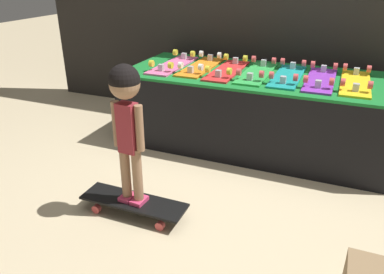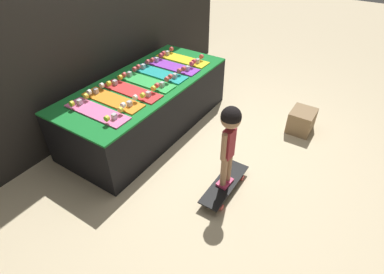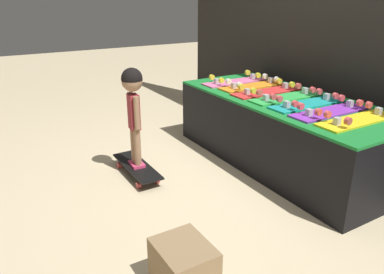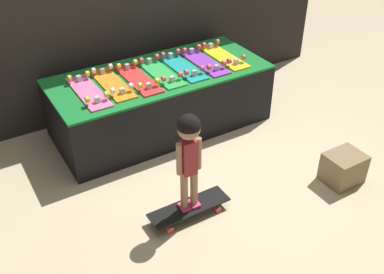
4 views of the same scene
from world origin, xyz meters
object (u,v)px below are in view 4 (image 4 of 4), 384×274
skateboard_yellow_on_rack (223,55)px  skateboard_pink_on_rack (88,91)px  skateboard_on_floor (189,208)px  skateboard_purple_on_rack (203,61)px  skateboard_orange_on_rack (112,83)px  skateboard_red_on_rack (138,78)px  skateboard_teal_on_rack (182,66)px  storage_box (343,168)px  skateboard_green_on_rack (160,72)px  child (189,145)px

skateboard_yellow_on_rack → skateboard_pink_on_rack: bearing=-179.5°
skateboard_pink_on_rack → skateboard_on_floor: bearing=-76.5°
skateboard_pink_on_rack → skateboard_purple_on_rack: same height
skateboard_orange_on_rack → skateboard_purple_on_rack: same height
skateboard_on_floor → skateboard_orange_on_rack: bearing=92.6°
skateboard_pink_on_rack → skateboard_red_on_rack: same height
skateboard_red_on_rack → skateboard_teal_on_rack: same height
skateboard_teal_on_rack → storage_box: bearing=-66.3°
skateboard_pink_on_rack → skateboard_orange_on_rack: same height
skateboard_orange_on_rack → skateboard_green_on_rack: same height
skateboard_yellow_on_rack → skateboard_on_floor: skateboard_yellow_on_rack is taller
skateboard_teal_on_rack → skateboard_on_floor: skateboard_teal_on_rack is taller
skateboard_orange_on_rack → skateboard_teal_on_rack: same height
skateboard_on_floor → child: (-0.00, 0.00, 0.59)m
skateboard_yellow_on_rack → skateboard_on_floor: 1.76m
child → storage_box: child is taller
skateboard_red_on_rack → skateboard_green_on_rack: 0.24m
skateboard_green_on_rack → storage_box: size_ratio=2.19×
skateboard_red_on_rack → skateboard_orange_on_rack: bearing=172.1°
storage_box → skateboard_on_floor: bearing=167.1°
skateboard_on_floor → skateboard_red_on_rack: bearing=81.6°
skateboard_orange_on_rack → skateboard_red_on_rack: 0.24m
skateboard_pink_on_rack → skateboard_red_on_rack: (0.48, -0.00, 0.00)m
skateboard_purple_on_rack → storage_box: (0.44, -1.53, -0.48)m
skateboard_pink_on_rack → skateboard_teal_on_rack: bearing=0.7°
skateboard_green_on_rack → skateboard_purple_on_rack: size_ratio=1.00×
skateboard_purple_on_rack → skateboard_teal_on_rack: bearing=177.1°
skateboard_yellow_on_rack → skateboard_red_on_rack: bearing=-179.3°
skateboard_orange_on_rack → skateboard_yellow_on_rack: size_ratio=1.00×
skateboard_purple_on_rack → skateboard_pink_on_rack: bearing=180.0°
skateboard_orange_on_rack → skateboard_red_on_rack: same height
skateboard_yellow_on_rack → skateboard_on_floor: (-1.13, -1.24, -0.54)m
skateboard_orange_on_rack → skateboard_on_floor: size_ratio=1.06×
skateboard_pink_on_rack → skateboard_purple_on_rack: (1.19, -0.00, 0.00)m
skateboard_on_floor → skateboard_yellow_on_rack: bearing=47.5°
skateboard_yellow_on_rack → skateboard_green_on_rack: bearing=-179.7°
skateboard_purple_on_rack → skateboard_yellow_on_rack: same height
skateboard_orange_on_rack → storage_box: bearing=-48.3°
skateboard_orange_on_rack → skateboard_yellow_on_rack: 1.19m
skateboard_on_floor → storage_box: storage_box is taller
skateboard_pink_on_rack → skateboard_teal_on_rack: size_ratio=1.00×
skateboard_pink_on_rack → skateboard_orange_on_rack: (0.24, 0.03, 0.00)m
skateboard_pink_on_rack → skateboard_on_floor: (0.29, -1.22, -0.54)m
skateboard_pink_on_rack → skateboard_orange_on_rack: 0.24m
skateboard_red_on_rack → child: child is taller
skateboard_orange_on_rack → skateboard_on_floor: bearing=-87.4°
skateboard_green_on_rack → child: (-0.42, -1.23, 0.05)m
skateboard_red_on_rack → storage_box: 1.98m
skateboard_teal_on_rack → skateboard_on_floor: (-0.66, -1.24, -0.54)m
skateboard_yellow_on_rack → child: bearing=-132.5°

